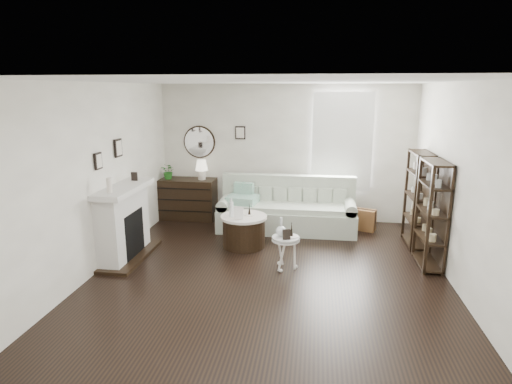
# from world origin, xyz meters

# --- Properties ---
(room) EXTENTS (5.50, 5.50, 5.50)m
(room) POSITION_xyz_m (0.73, 2.70, 1.60)
(room) COLOR black
(room) RESTS_ON ground
(fireplace) EXTENTS (0.50, 1.40, 1.84)m
(fireplace) POSITION_xyz_m (-2.32, 0.30, 0.54)
(fireplace) COLOR silver
(fireplace) RESTS_ON ground
(shelf_unit_far) EXTENTS (0.30, 0.80, 1.60)m
(shelf_unit_far) POSITION_xyz_m (2.33, 1.55, 0.80)
(shelf_unit_far) COLOR black
(shelf_unit_far) RESTS_ON ground
(shelf_unit_near) EXTENTS (0.30, 0.80, 1.60)m
(shelf_unit_near) POSITION_xyz_m (2.33, 0.65, 0.80)
(shelf_unit_near) COLOR black
(shelf_unit_near) RESTS_ON ground
(sofa) EXTENTS (2.55, 0.88, 0.99)m
(sofa) POSITION_xyz_m (0.10, 2.08, 0.33)
(sofa) COLOR #A5B09D
(sofa) RESTS_ON ground
(quilt) EXTENTS (0.62, 0.53, 0.14)m
(quilt) POSITION_xyz_m (-0.74, 1.95, 0.58)
(quilt) COLOR teal
(quilt) RESTS_ON sofa
(suitcase) EXTENTS (0.64, 0.41, 0.40)m
(suitcase) POSITION_xyz_m (1.46, 2.23, 0.20)
(suitcase) COLOR brown
(suitcase) RESTS_ON ground
(dresser) EXTENTS (1.24, 0.53, 0.83)m
(dresser) POSITION_xyz_m (-2.01, 2.47, 0.41)
(dresser) COLOR black
(dresser) RESTS_ON ground
(table_lamp) EXTENTS (0.33, 0.33, 0.40)m
(table_lamp) POSITION_xyz_m (-1.65, 2.47, 1.03)
(table_lamp) COLOR beige
(table_lamp) RESTS_ON dresser
(potted_plant) EXTENTS (0.35, 0.33, 0.32)m
(potted_plant) POSITION_xyz_m (-2.32, 2.42, 0.99)
(potted_plant) COLOR #1E5C1A
(potted_plant) RESTS_ON dresser
(drum_table) EXTENTS (0.78, 0.78, 0.54)m
(drum_table) POSITION_xyz_m (-0.55, 1.04, 0.27)
(drum_table) COLOR black
(drum_table) RESTS_ON ground
(pedestal_table) EXTENTS (0.41, 0.41, 0.50)m
(pedestal_table) POSITION_xyz_m (0.21, 0.21, 0.45)
(pedestal_table) COLOR white
(pedestal_table) RESTS_ON ground
(eiffel_drum) EXTENTS (0.13, 0.13, 0.18)m
(eiffel_drum) POSITION_xyz_m (-0.47, 1.10, 0.63)
(eiffel_drum) COLOR black
(eiffel_drum) RESTS_ON drum_table
(bottle_drum) EXTENTS (0.07, 0.07, 0.32)m
(bottle_drum) POSITION_xyz_m (-0.75, 0.96, 0.70)
(bottle_drum) COLOR silver
(bottle_drum) RESTS_ON drum_table
(card_frame_drum) EXTENTS (0.16, 0.06, 0.21)m
(card_frame_drum) POSITION_xyz_m (-0.61, 0.85, 0.64)
(card_frame_drum) COLOR white
(card_frame_drum) RESTS_ON drum_table
(eiffel_ped) EXTENTS (0.13, 0.13, 0.20)m
(eiffel_ped) POSITION_xyz_m (0.29, 0.24, 0.59)
(eiffel_ped) COLOR black
(eiffel_ped) RESTS_ON pedestal_table
(flask_ped) EXTENTS (0.15, 0.15, 0.29)m
(flask_ped) POSITION_xyz_m (0.14, 0.23, 0.64)
(flask_ped) COLOR silver
(flask_ped) RESTS_ON pedestal_table
(card_frame_ped) EXTENTS (0.12, 0.08, 0.15)m
(card_frame_ped) POSITION_xyz_m (0.23, 0.11, 0.57)
(card_frame_ped) COLOR black
(card_frame_ped) RESTS_ON pedestal_table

